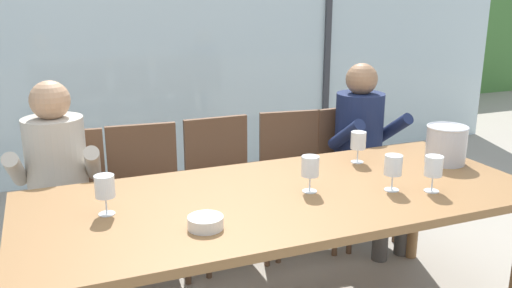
% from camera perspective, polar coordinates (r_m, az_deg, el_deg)
% --- Properties ---
extents(ground, '(14.00, 14.00, 0.00)m').
position_cam_1_polar(ground, '(3.67, -3.88, -10.86)').
color(ground, '#9E9384').
extents(window_glass_panel, '(7.61, 0.03, 2.60)m').
position_cam_1_polar(window_glass_panel, '(4.93, -10.48, 11.55)').
color(window_glass_panel, silver).
rests_on(window_glass_panel, ground).
extents(window_mullion_right, '(0.06, 0.06, 2.60)m').
position_cam_1_polar(window_mullion_right, '(5.52, 7.63, 12.10)').
color(window_mullion_right, '#38383D').
rests_on(window_mullion_right, ground).
extents(hillside_vineyard, '(13.61, 2.40, 1.67)m').
position_cam_1_polar(hillside_vineyard, '(8.18, -15.11, 9.58)').
color(hillside_vineyard, '#477A38').
rests_on(hillside_vineyard, ground).
extents(dining_table, '(2.41, 1.01, 0.74)m').
position_cam_1_polar(dining_table, '(2.54, 2.98, -6.69)').
color(dining_table, olive).
rests_on(dining_table, ground).
extents(chair_near_curtain, '(0.48, 0.48, 0.88)m').
position_cam_1_polar(chair_near_curtain, '(3.26, -19.27, -5.37)').
color(chair_near_curtain, brown).
rests_on(chair_near_curtain, ground).
extents(chair_left_of_center, '(0.47, 0.47, 0.88)m').
position_cam_1_polar(chair_left_of_center, '(3.28, -11.69, -4.60)').
color(chair_left_of_center, brown).
rests_on(chair_left_of_center, ground).
extents(chair_center, '(0.44, 0.44, 0.88)m').
position_cam_1_polar(chair_center, '(3.40, -3.64, -3.56)').
color(chair_center, brown).
rests_on(chair_center, ground).
extents(chair_right_of_center, '(0.49, 0.49, 0.88)m').
position_cam_1_polar(chair_right_of_center, '(3.57, 4.09, -2.63)').
color(chair_right_of_center, brown).
rests_on(chair_right_of_center, ground).
extents(chair_near_window_right, '(0.47, 0.47, 0.88)m').
position_cam_1_polar(chair_near_window_right, '(3.75, 10.03, -1.92)').
color(chair_near_window_right, brown).
rests_on(chair_near_window_right, ground).
extents(person_beige_jumper, '(0.49, 0.63, 1.20)m').
position_cam_1_polar(person_beige_jumper, '(3.05, -20.45, -3.44)').
color(person_beige_jumper, '#B7AD9E').
rests_on(person_beige_jumper, ground).
extents(person_navy_polo, '(0.48, 0.63, 1.20)m').
position_cam_1_polar(person_navy_polo, '(3.63, 11.58, 0.23)').
color(person_navy_polo, '#192347').
rests_on(person_navy_polo, ground).
extents(ice_bucket_primary, '(0.22, 0.22, 0.21)m').
position_cam_1_polar(ice_bucket_primary, '(3.10, 19.60, -0.00)').
color(ice_bucket_primary, '#B7B7BC').
rests_on(ice_bucket_primary, dining_table).
extents(tasting_bowl, '(0.14, 0.14, 0.05)m').
position_cam_1_polar(tasting_bowl, '(2.16, -5.40, -8.32)').
color(tasting_bowl, silver).
rests_on(tasting_bowl, dining_table).
extents(wine_glass_by_left_taster, '(0.08, 0.08, 0.17)m').
position_cam_1_polar(wine_glass_by_left_taster, '(2.33, -15.81, -4.55)').
color(wine_glass_by_left_taster, silver).
rests_on(wine_glass_by_left_taster, dining_table).
extents(wine_glass_near_bucket, '(0.08, 0.08, 0.17)m').
position_cam_1_polar(wine_glass_near_bucket, '(2.99, 10.84, 0.23)').
color(wine_glass_near_bucket, silver).
rests_on(wine_glass_near_bucket, dining_table).
extents(wine_glass_center_pour, '(0.08, 0.08, 0.17)m').
position_cam_1_polar(wine_glass_center_pour, '(2.60, 14.41, -2.36)').
color(wine_glass_center_pour, silver).
rests_on(wine_glass_center_pour, dining_table).
extents(wine_glass_by_right_taster, '(0.08, 0.08, 0.17)m').
position_cam_1_polar(wine_glass_by_right_taster, '(2.64, 18.40, -2.41)').
color(wine_glass_by_right_taster, silver).
rests_on(wine_glass_by_right_taster, dining_table).
extents(wine_glass_spare_empty, '(0.08, 0.08, 0.17)m').
position_cam_1_polar(wine_glass_spare_empty, '(2.51, 5.79, -2.55)').
color(wine_glass_spare_empty, silver).
rests_on(wine_glass_spare_empty, dining_table).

